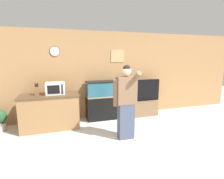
{
  "coord_description": "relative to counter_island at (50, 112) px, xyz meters",
  "views": [
    {
      "loc": [
        -1.16,
        -2.53,
        1.85
      ],
      "look_at": [
        0.11,
        1.54,
        1.05
      ],
      "focal_mm": 28.0,
      "sensor_mm": 36.0,
      "label": 1
    }
  ],
  "objects": [
    {
      "name": "ground_plane",
      "position": [
        1.4,
        -2.1,
        -0.45
      ],
      "size": [
        18.0,
        18.0,
        0.0
      ],
      "primitive_type": "plane",
      "color": "beige"
    },
    {
      "name": "counter_island",
      "position": [
        0.0,
        0.0,
        0.0
      ],
      "size": [
        1.46,
        0.68,
        0.9
      ],
      "color": "olive",
      "rests_on": "ground_plane"
    },
    {
      "name": "person_standing",
      "position": [
        1.65,
        -1.12,
        0.42
      ],
      "size": [
        0.53,
        0.4,
        1.68
      ],
      "color": "#424C66",
      "rests_on": "ground_plane"
    },
    {
      "name": "tv_on_stand",
      "position": [
        2.69,
        0.22,
        -0.11
      ],
      "size": [
        1.29,
        0.4,
        1.15
      ],
      "color": "brown",
      "rests_on": "ground_plane"
    },
    {
      "name": "microwave",
      "position": [
        0.16,
        0.04,
        0.6
      ],
      "size": [
        0.47,
        0.37,
        0.3
      ],
      "color": "white",
      "rests_on": "counter_island"
    },
    {
      "name": "wall_back_paneled",
      "position": [
        1.4,
        0.58,
        0.85
      ],
      "size": [
        10.0,
        0.08,
        2.6
      ],
      "color": "#A87A4C",
      "rests_on": "ground_plane"
    },
    {
      "name": "aquarium_on_stand",
      "position": [
        1.44,
        0.29,
        0.12
      ],
      "size": [
        0.91,
        0.43,
        1.15
      ],
      "color": "black",
      "rests_on": "ground_plane"
    },
    {
      "name": "knife_block",
      "position": [
        -0.29,
        0.04,
        0.56
      ],
      "size": [
        0.1,
        0.1,
        0.31
      ],
      "color": "brown",
      "rests_on": "counter_island"
    }
  ]
}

